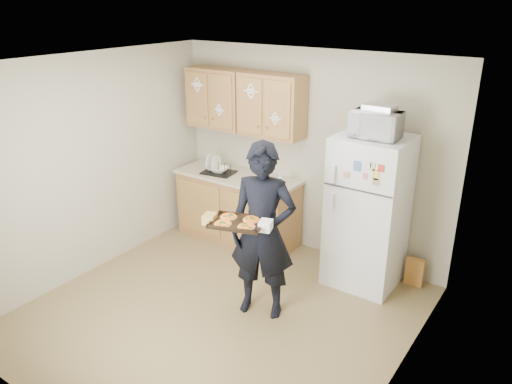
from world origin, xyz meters
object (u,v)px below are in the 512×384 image
(refrigerator, at_px, (368,212))
(person, at_px, (263,232))
(microwave, at_px, (376,125))
(dish_rack, at_px, (218,167))
(baking_tray, at_px, (237,223))

(refrigerator, xyz_separation_m, person, (-0.62, -1.14, 0.05))
(person, xyz_separation_m, microwave, (0.64, 1.09, 0.94))
(refrigerator, relative_size, dish_rack, 4.26)
(baking_tray, relative_size, dish_rack, 1.21)
(refrigerator, distance_m, baking_tray, 1.61)
(baking_tray, height_order, dish_rack, baking_tray)
(refrigerator, relative_size, person, 0.95)
(refrigerator, height_order, dish_rack, refrigerator)
(person, height_order, dish_rack, person)
(microwave, bearing_deg, refrigerator, 108.37)
(dish_rack, bearing_deg, microwave, -0.58)
(microwave, bearing_deg, baking_tray, -121.39)
(person, relative_size, microwave, 3.71)
(baking_tray, distance_m, dish_rack, 1.93)
(person, relative_size, baking_tray, 3.72)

